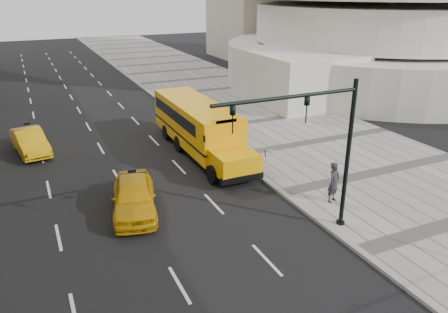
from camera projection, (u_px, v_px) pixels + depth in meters
name	position (u px, v px, depth m)	size (l,w,h in m)	color
ground	(136.00, 174.00, 23.97)	(140.00, 140.00, 0.00)	black
sidewalk_museum	(316.00, 142.00, 28.64)	(12.00, 140.00, 0.15)	#999690
curb_museum	(234.00, 156.00, 26.29)	(0.30, 140.00, 0.15)	gray
school_bus	(197.00, 123.00, 26.82)	(2.96, 11.56, 3.19)	#FFAB05
taxi_near	(134.00, 197.00, 19.67)	(1.90, 4.71, 1.61)	#DB9D09
taxi_far	(30.00, 142.00, 26.75)	(1.57, 4.49, 1.48)	#DB9D09
pedestrian	(334.00, 182.00, 20.33)	(0.71, 0.47, 1.95)	#2D292F
traffic_signal	(321.00, 142.00, 16.74)	(6.18, 0.36, 6.40)	black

